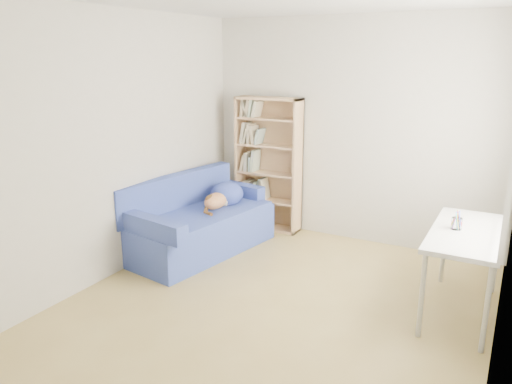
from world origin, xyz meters
TOP-DOWN VIEW (x-y plane):
  - ground at (0.00, 0.00)m, footprint 4.00×4.00m
  - room_shell at (0.10, 0.03)m, footprint 3.54×4.04m
  - sofa at (-1.36, 0.81)m, footprint 1.09×1.86m
  - bookshelf at (-1.01, 1.86)m, footprint 0.83×0.26m
  - desk at (1.45, 0.68)m, footprint 0.56×1.22m
  - pen_cup at (1.36, 0.68)m, footprint 0.09×0.09m

SIDE VIEW (x-z plane):
  - ground at x=0.00m, z-range 0.00..0.00m
  - sofa at x=-1.36m, z-range -0.10..0.76m
  - desk at x=1.45m, z-range 0.30..1.05m
  - bookshelf at x=-1.01m, z-range -0.06..1.60m
  - pen_cup at x=1.36m, z-range 0.73..0.89m
  - room_shell at x=0.10m, z-range 0.33..2.95m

